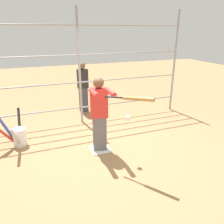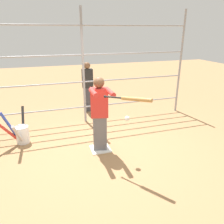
{
  "view_description": "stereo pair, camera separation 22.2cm",
  "coord_description": "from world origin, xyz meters",
  "views": [
    {
      "loc": [
        1.21,
        3.89,
        2.39
      ],
      "look_at": [
        -0.2,
        0.2,
        0.9
      ],
      "focal_mm": 35.0,
      "sensor_mm": 36.0,
      "label": 1
    },
    {
      "loc": [
        1.0,
        3.96,
        2.39
      ],
      "look_at": [
        -0.2,
        0.2,
        0.9
      ],
      "focal_mm": 35.0,
      "sensor_mm": 36.0,
      "label": 2
    }
  ],
  "objects": [
    {
      "name": "baseball_bat_swinging",
      "position": [
        -0.33,
        0.87,
        1.35
      ],
      "size": [
        0.58,
        0.78,
        0.16
      ],
      "color": "black"
    },
    {
      "name": "bystander_behind_fence",
      "position": [
        -0.25,
        -2.39,
        0.79
      ],
      "size": [
        0.31,
        0.19,
        1.51
      ],
      "color": "#3F3F47",
      "rests_on": "ground"
    },
    {
      "name": "fence_backstop",
      "position": [
        0.0,
        -1.6,
        1.46
      ],
      "size": [
        5.8,
        0.06,
        2.92
      ],
      "color": "#939399",
      "rests_on": "ground"
    },
    {
      "name": "softball_in_flight",
      "position": [
        -0.4,
        0.5,
        0.85
      ],
      "size": [
        0.1,
        0.1,
        0.1
      ],
      "color": "white"
    },
    {
      "name": "bat_bucket",
      "position": [
        1.61,
        -0.81,
        0.24
      ],
      "size": [
        0.69,
        1.19,
        0.78
      ],
      "color": "white",
      "rests_on": "ground"
    },
    {
      "name": "batter",
      "position": [
        0.0,
        0.02,
        0.84
      ],
      "size": [
        0.39,
        0.59,
        1.56
      ],
      "color": "slate",
      "rests_on": "ground"
    },
    {
      "name": "home_plate",
      "position": [
        0.0,
        0.0,
        0.01
      ],
      "size": [
        0.4,
        0.4,
        0.02
      ],
      "color": "white",
      "rests_on": "ground"
    },
    {
      "name": "ground_plane",
      "position": [
        0.0,
        0.0,
        0.0
      ],
      "size": [
        24.0,
        24.0,
        0.0
      ],
      "primitive_type": "plane",
      "color": "#9E754C"
    }
  ]
}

